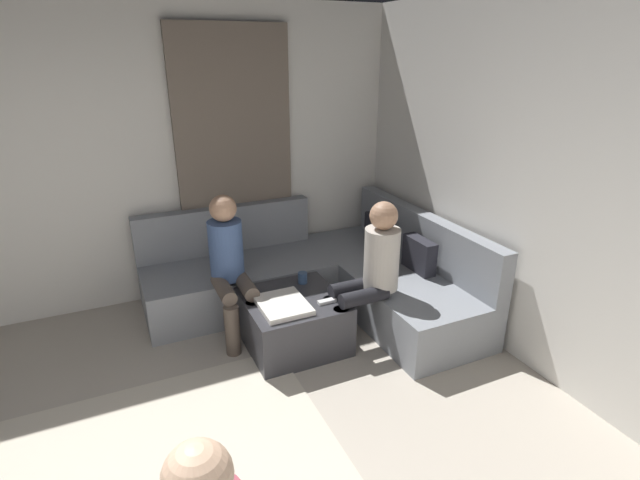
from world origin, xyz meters
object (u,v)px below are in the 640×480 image
Objects in this scene: ottoman at (293,321)px; person_on_couch_back at (371,269)px; coffee_mug at (303,278)px; game_remote at (327,301)px; person_on_couch_side at (230,262)px; sectional_couch at (324,276)px.

person_on_couch_back is (0.23, 0.58, 0.45)m from ottoman.
coffee_mug is 0.63× the size of game_remote.
person_on_couch_side reaches higher than coffee_mug.
coffee_mug is 0.63m from person_on_couch_side.
person_on_couch_side is (-0.37, -0.40, 0.45)m from ottoman.
coffee_mug is (-0.22, 0.18, 0.26)m from ottoman.
ottoman is at bearing -45.04° from sectional_couch.
ottoman is 8.00× the size of coffee_mug.
game_remote is at bearing 138.09° from person_on_couch_side.
coffee_mug reaches higher than ottoman.
person_on_couch_back reaches higher than game_remote.
person_on_couch_side reaches higher than ottoman.
person_on_couch_back and person_on_couch_side have the same top height.
coffee_mug reaches higher than game_remote.
person_on_couch_back is 1.14m from person_on_couch_side.
coffee_mug is at bearing 41.72° from person_on_couch_back.
sectional_couch is 0.74m from ottoman.
game_remote is at bearing 82.79° from person_on_couch_back.
game_remote is at bearing -23.29° from sectional_couch.
sectional_couch is 3.36× the size of ottoman.
game_remote is 0.12× the size of person_on_couch_back.
person_on_couch_side reaches higher than sectional_couch.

